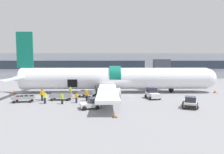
# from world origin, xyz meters

# --- Properties ---
(ground_plane) EXTENTS (500.00, 500.00, 0.00)m
(ground_plane) POSITION_xyz_m (0.00, 0.00, 0.00)
(ground_plane) COLOR gray
(terminal_strip) EXTENTS (85.40, 11.47, 8.32)m
(terminal_strip) POSITION_xyz_m (0.00, 35.82, 4.16)
(terminal_strip) COLOR #9EA3AD
(terminal_strip) RESTS_ON ground_plane
(jet_bridge_stub) EXTENTS (3.17, 12.03, 6.23)m
(jet_bridge_stub) POSITION_xyz_m (8.10, 9.11, 4.73)
(jet_bridge_stub) COLOR #4C4C51
(jet_bridge_stub) RESTS_ON ground_plane
(airplane) EXTENTS (38.47, 33.09, 11.17)m
(airplane) POSITION_xyz_m (-1.82, 2.14, 2.60)
(airplane) COLOR white
(airplane) RESTS_ON ground_plane
(baggage_tug_lead) EXTENTS (2.30, 3.16, 1.70)m
(baggage_tug_lead) POSITION_xyz_m (4.35, -3.95, 0.73)
(baggage_tug_lead) COLOR silver
(baggage_tug_lead) RESTS_ON ground_plane
(baggage_tug_mid) EXTENTS (2.68, 3.53, 1.49)m
(baggage_tug_mid) POSITION_xyz_m (7.79, -10.11, 0.65)
(baggage_tug_mid) COLOR silver
(baggage_tug_mid) RESTS_ON ground_plane
(baggage_tug_rear) EXTENTS (3.12, 3.10, 1.42)m
(baggage_tug_rear) POSITION_xyz_m (-1.89, -1.99, 0.62)
(baggage_tug_rear) COLOR silver
(baggage_tug_rear) RESTS_ON ground_plane
(baggage_tug_spare) EXTENTS (2.80, 2.48, 1.32)m
(baggage_tug_spare) POSITION_xyz_m (-4.85, -10.25, 0.57)
(baggage_tug_spare) COLOR silver
(baggage_tug_spare) RESTS_ON ground_plane
(baggage_cart_loading) EXTENTS (4.26, 1.83, 1.02)m
(baggage_cart_loading) POSITION_xyz_m (-9.70, -4.76, 0.48)
(baggage_cart_loading) COLOR #999BA0
(baggage_cart_loading) RESTS_ON ground_plane
(baggage_cart_queued) EXTENTS (3.52, 2.39, 1.06)m
(baggage_cart_queued) POSITION_xyz_m (-6.09, -2.46, 0.52)
(baggage_cart_queued) COLOR #999BA0
(baggage_cart_queued) RESTS_ON ground_plane
(baggage_cart_empty) EXTENTS (4.02, 2.15, 1.01)m
(baggage_cart_empty) POSITION_xyz_m (-14.78, -6.07, 0.50)
(baggage_cart_empty) COLOR #999BA0
(baggage_cart_empty) RESTS_ON ground_plane
(ground_crew_loader_a) EXTENTS (0.47, 0.52, 1.55)m
(ground_crew_loader_a) POSITION_xyz_m (-8.97, -7.65, 0.82)
(ground_crew_loader_a) COLOR black
(ground_crew_loader_a) RESTS_ON ground_plane
(ground_crew_loader_b) EXTENTS (0.59, 0.58, 1.84)m
(ground_crew_loader_b) POSITION_xyz_m (-12.43, -5.33, 0.97)
(ground_crew_loader_b) COLOR #1E2338
(ground_crew_loader_b) RESTS_ON ground_plane
(ground_crew_driver) EXTENTS (0.54, 0.56, 1.71)m
(ground_crew_driver) POSITION_xyz_m (-11.45, -7.28, 0.90)
(ground_crew_driver) COLOR #1E2338
(ground_crew_driver) RESTS_ON ground_plane
(ground_crew_supervisor) EXTENTS (0.51, 0.54, 1.65)m
(ground_crew_supervisor) POSITION_xyz_m (-8.85, -2.11, 0.87)
(ground_crew_supervisor) COLOR #2D2D33
(ground_crew_supervisor) RESTS_ON ground_plane
(ground_crew_helper) EXTENTS (0.60, 0.51, 1.74)m
(ground_crew_helper) POSITION_xyz_m (-5.83, -5.54, 0.91)
(ground_crew_helper) COLOR black
(ground_crew_helper) RESTS_ON ground_plane
(ground_crew_marshal) EXTENTS (0.50, 0.50, 1.55)m
(ground_crew_marshal) POSITION_xyz_m (-7.13, -6.97, 0.81)
(ground_crew_marshal) COLOR #1E2338
(ground_crew_marshal) RESTS_ON ground_plane
(safety_cone_nose) EXTENTS (0.62, 0.62, 0.63)m
(safety_cone_nose) POSITION_xyz_m (17.24, 1.27, 0.29)
(safety_cone_nose) COLOR black
(safety_cone_nose) RESTS_ON ground_plane
(safety_cone_engine_left) EXTENTS (0.49, 0.49, 0.60)m
(safety_cone_engine_left) POSITION_xyz_m (-1.99, -14.27, 0.28)
(safety_cone_engine_left) COLOR black
(safety_cone_engine_left) RESTS_ON ground_plane
(safety_cone_wingtip) EXTENTS (0.53, 0.53, 0.66)m
(safety_cone_wingtip) POSITION_xyz_m (-1.24, -6.93, 0.31)
(safety_cone_wingtip) COLOR black
(safety_cone_wingtip) RESTS_ON ground_plane
(safety_cone_tail) EXTENTS (0.65, 0.65, 0.64)m
(safety_cone_tail) POSITION_xyz_m (-19.46, 1.03, 0.30)
(safety_cone_tail) COLOR black
(safety_cone_tail) RESTS_ON ground_plane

